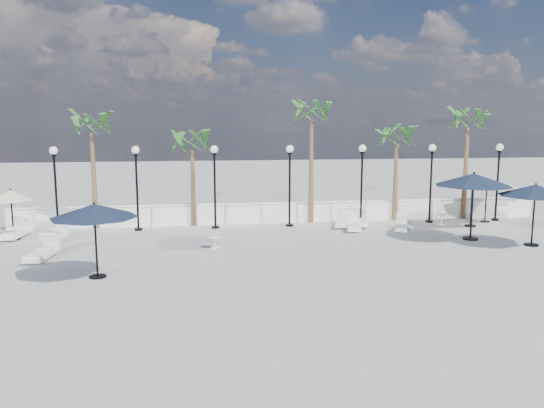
{
  "coord_description": "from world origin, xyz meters",
  "views": [
    {
      "loc": [
        -4.29,
        -17.85,
        4.9
      ],
      "look_at": [
        -1.22,
        3.83,
        1.5
      ],
      "focal_mm": 35.0,
      "sensor_mm": 36.0,
      "label": 1
    }
  ],
  "objects": [
    {
      "name": "lounger_6",
      "position": [
        2.5,
        6.11,
        0.25
      ],
      "size": [
        1.18,
        2.07,
        0.74
      ],
      "rotation": [
        0.0,
        0.0,
        -0.29
      ],
      "color": "white",
      "rests_on": "ground"
    },
    {
      "name": "palm_2",
      "position": [
        1.2,
        7.3,
        5.12
      ],
      "size": [
        2.6,
        2.6,
        6.1
      ],
      "color": "brown",
      "rests_on": "ground"
    },
    {
      "name": "palm_3",
      "position": [
        5.5,
        7.3,
        3.95
      ],
      "size": [
        2.6,
        2.6,
        4.9
      ],
      "color": "brown",
      "rests_on": "ground"
    },
    {
      "name": "parasol_navy_left",
      "position": [
        -7.5,
        -0.92,
        2.14
      ],
      "size": [
        2.75,
        2.75,
        2.43
      ],
      "color": "black",
      "rests_on": "ground"
    },
    {
      "name": "ground",
      "position": [
        0.0,
        0.0,
        0.0
      ],
      "size": [
        100.0,
        100.0,
        0.0
      ],
      "primitive_type": "plane",
      "color": "#B1B0AB",
      "rests_on": "ground"
    },
    {
      "name": "lounger_7",
      "position": [
        4.87,
        4.74,
        0.21
      ],
      "size": [
        1.1,
        1.71,
        0.61
      ],
      "rotation": [
        0.0,
        0.0,
        -0.39
      ],
      "color": "white",
      "rests_on": "ground"
    },
    {
      "name": "side_table_1",
      "position": [
        -3.68,
        2.59,
        0.26
      ],
      "size": [
        0.45,
        0.45,
        0.44
      ],
      "color": "white",
      "rests_on": "ground"
    },
    {
      "name": "parasol_navy_mid",
      "position": [
        7.06,
        2.59,
        2.51
      ],
      "size": [
        3.19,
        3.19,
        2.86
      ],
      "color": "black",
      "rests_on": "ground"
    },
    {
      "name": "lounger_1",
      "position": [
        -10.09,
        4.58,
        0.22
      ],
      "size": [
        0.61,
        1.79,
        0.67
      ],
      "rotation": [
        0.0,
        0.0,
        0.01
      ],
      "color": "white",
      "rests_on": "ground"
    },
    {
      "name": "lounger_4",
      "position": [
        3.24,
        6.22,
        0.25
      ],
      "size": [
        0.78,
        2.03,
        0.74
      ],
      "rotation": [
        0.0,
        0.0,
        -0.07
      ],
      "color": "white",
      "rests_on": "ground"
    },
    {
      "name": "palm_0",
      "position": [
        -9.0,
        7.3,
        4.53
      ],
      "size": [
        2.6,
        2.6,
        5.5
      ],
      "color": "brown",
      "rests_on": "ground"
    },
    {
      "name": "lamppost_4",
      "position": [
        3.5,
        6.5,
        2.49
      ],
      "size": [
        0.36,
        0.36,
        3.84
      ],
      "color": "black",
      "rests_on": "ground"
    },
    {
      "name": "lamppost_1",
      "position": [
        -7.0,
        6.5,
        2.49
      ],
      "size": [
        0.36,
        0.36,
        3.84
      ],
      "color": "black",
      "rests_on": "ground"
    },
    {
      "name": "lounger_5",
      "position": [
        3.13,
        6.22,
        0.24
      ],
      "size": [
        1.2,
        2.0,
        0.72
      ],
      "rotation": [
        0.0,
        0.0,
        -0.33
      ],
      "color": "white",
      "rests_on": "ground"
    },
    {
      "name": "lamppost_6",
      "position": [
        10.5,
        6.5,
        2.49
      ],
      "size": [
        0.36,
        0.36,
        3.84
      ],
      "color": "black",
      "rests_on": "ground"
    },
    {
      "name": "lamppost_2",
      "position": [
        -3.5,
        6.5,
        2.49
      ],
      "size": [
        0.36,
        0.36,
        3.84
      ],
      "color": "black",
      "rests_on": "ground"
    },
    {
      "name": "parasol_cream_sq_b",
      "position": [
        8.49,
        5.25,
        2.34
      ],
      "size": [
        5.05,
        5.05,
        2.53
      ],
      "color": "black",
      "rests_on": "ground"
    },
    {
      "name": "lounger_2",
      "position": [
        -9.9,
        1.7,
        0.25
      ],
      "size": [
        0.83,
        2.03,
        0.74
      ],
      "rotation": [
        0.0,
        0.0,
        -0.1
      ],
      "color": "white",
      "rests_on": "ground"
    },
    {
      "name": "side_table_2",
      "position": [
        7.33,
        5.83,
        0.3
      ],
      "size": [
        0.51,
        0.51,
        0.5
      ],
      "color": "white",
      "rests_on": "ground"
    },
    {
      "name": "parasol_cream_small",
      "position": [
        -12.0,
        5.28,
        1.85
      ],
      "size": [
        1.76,
        1.76,
        2.16
      ],
      "color": "black",
      "rests_on": "ground"
    },
    {
      "name": "side_table_0",
      "position": [
        -12.0,
        5.24,
        0.34
      ],
      "size": [
        0.58,
        0.58,
        0.57
      ],
      "color": "white",
      "rests_on": "ground"
    },
    {
      "name": "lamppost_5",
      "position": [
        7.0,
        6.5,
        2.49
      ],
      "size": [
        0.36,
        0.36,
        3.84
      ],
      "color": "black",
      "rests_on": "ground"
    },
    {
      "name": "parasol_cream_sq_a",
      "position": [
        9.77,
        6.2,
        2.06
      ],
      "size": [
        4.54,
        4.54,
        2.23
      ],
      "color": "black",
      "rests_on": "ground"
    },
    {
      "name": "lounger_0",
      "position": [
        -12.0,
        5.59,
        0.25
      ],
      "size": [
        0.81,
        2.04,
        0.75
      ],
      "rotation": [
        0.0,
        0.0,
        -0.08
      ],
      "color": "white",
      "rests_on": "ground"
    },
    {
      "name": "palm_1",
      "position": [
        -4.5,
        7.3,
        3.75
      ],
      "size": [
        2.6,
        2.6,
        4.7
      ],
      "color": "brown",
      "rests_on": "ground"
    },
    {
      "name": "lounger_3",
      "position": [
        2.72,
        5.22,
        0.24
      ],
      "size": [
        0.97,
        1.98,
        0.71
      ],
      "rotation": [
        0.0,
        0.0,
        -0.19
      ],
      "color": "white",
      "rests_on": "ground"
    },
    {
      "name": "balustrade",
      "position": [
        0.0,
        7.5,
        0.47
      ],
      "size": [
        26.0,
        0.3,
        1.01
      ],
      "color": "white",
      "rests_on": "ground"
    },
    {
      "name": "parasol_navy_right",
      "position": [
        8.91,
        1.19,
        2.22
      ],
      "size": [
        2.81,
        2.81,
        2.52
      ],
      "color": "black",
      "rests_on": "ground"
    },
    {
      "name": "lamppost_3",
      "position": [
        0.0,
        6.5,
        2.49
      ],
      "size": [
        0.36,
        0.36,
        3.84
      ],
      "color": "black",
      "rests_on": "ground"
    },
    {
      "name": "lamppost_0",
      "position": [
        -10.5,
        6.5,
        2.49
      ],
      "size": [
        0.36,
        0.36,
        3.84
      ],
      "color": "black",
      "rests_on": "ground"
    },
    {
      "name": "palm_4",
      "position": [
        9.2,
        7.3,
        4.73
      ],
      "size": [
        2.6,
        2.6,
        5.7
      ],
      "color": "brown",
      "rests_on": "ground"
    }
  ]
}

